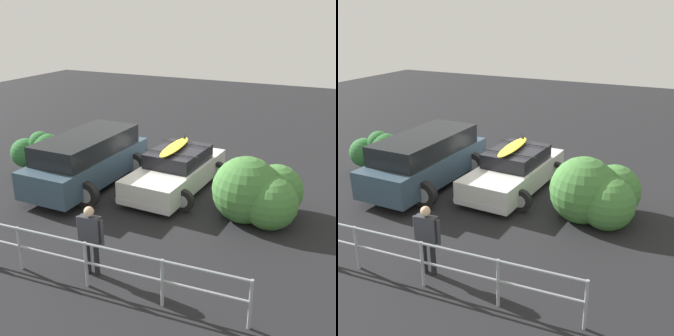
# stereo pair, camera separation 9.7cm
# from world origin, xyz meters

# --- Properties ---
(ground_plane) EXTENTS (44.00, 44.00, 0.02)m
(ground_plane) POSITION_xyz_m (0.00, 0.00, -0.01)
(ground_plane) COLOR black
(ground_plane) RESTS_ON ground
(sedan_car) EXTENTS (2.57, 4.39, 1.62)m
(sedan_car) POSITION_xyz_m (-0.20, 0.28, 0.65)
(sedan_car) COLOR silver
(sedan_car) RESTS_ON ground
(suv_car) EXTENTS (2.72, 5.02, 1.76)m
(suv_car) POSITION_xyz_m (2.57, 1.23, 0.92)
(suv_car) COLOR #334756
(suv_car) RESTS_ON ground
(person_bystander) EXTENTS (0.64, 0.24, 1.65)m
(person_bystander) POSITION_xyz_m (-0.50, 5.41, 0.99)
(person_bystander) COLOR black
(person_bystander) RESTS_ON ground
(railing_fence) EXTENTS (10.40, 0.77, 1.06)m
(railing_fence) POSITION_xyz_m (1.06, 5.95, 0.71)
(railing_fence) COLOR gray
(railing_fence) RESTS_ON ground
(bush_near_left) EXTENTS (2.42, 2.30, 1.89)m
(bush_near_left) POSITION_xyz_m (-3.15, 1.14, 0.75)
(bush_near_left) COLOR brown
(bush_near_left) RESTS_ON ground
(bush_near_right) EXTENTS (1.99, 1.34, 1.56)m
(bush_near_right) POSITION_xyz_m (4.91, 1.06, 0.83)
(bush_near_right) COLOR brown
(bush_near_right) RESTS_ON ground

